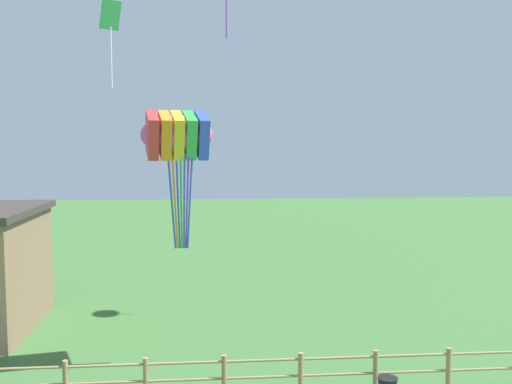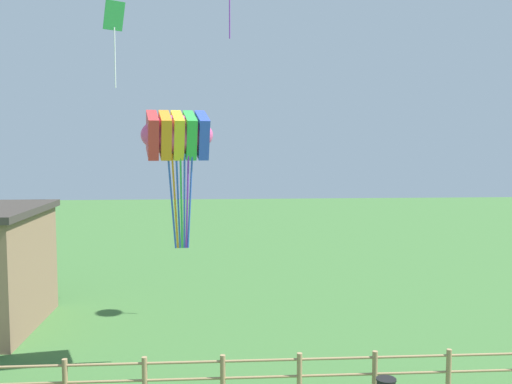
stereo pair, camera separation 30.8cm
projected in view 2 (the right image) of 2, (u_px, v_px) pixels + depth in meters
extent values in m
cylinder|color=#9E7F56|center=(65.00, 381.00, 14.39)|extent=(0.14, 0.14, 1.12)
cylinder|color=#9E7F56|center=(145.00, 378.00, 14.52)|extent=(0.14, 0.14, 1.12)
cylinder|color=#9E7F56|center=(223.00, 376.00, 14.66)|extent=(0.14, 0.14, 1.12)
cylinder|color=#9E7F56|center=(299.00, 374.00, 14.80)|extent=(0.14, 0.14, 1.12)
cylinder|color=#9E7F56|center=(375.00, 372.00, 14.93)|extent=(0.14, 0.14, 1.12)
cylinder|color=#9E7F56|center=(449.00, 370.00, 15.07)|extent=(0.14, 0.14, 1.12)
cylinder|color=#9E7F56|center=(261.00, 360.00, 14.70)|extent=(17.92, 0.07, 0.07)
cylinder|color=#9E7F56|center=(261.00, 377.00, 14.73)|extent=(17.92, 0.07, 0.07)
cylinder|color=black|center=(386.00, 379.00, 13.98)|extent=(0.50, 0.50, 0.04)
ellipsoid|color=#E54C8C|center=(177.00, 135.00, 16.29)|extent=(2.28, 1.76, 1.43)
cube|color=red|center=(152.00, 135.00, 16.12)|extent=(0.54, 1.48, 1.45)
cube|color=orange|center=(165.00, 135.00, 16.21)|extent=(0.54, 1.48, 1.45)
cube|color=yellow|center=(177.00, 135.00, 16.29)|extent=(0.54, 1.48, 1.45)
cube|color=green|center=(189.00, 135.00, 16.38)|extent=(0.54, 1.48, 1.45)
cube|color=blue|center=(202.00, 135.00, 16.46)|extent=(0.54, 1.48, 1.45)
cylinder|color=blue|center=(172.00, 202.00, 16.26)|extent=(0.24, 0.42, 2.75)
cylinder|color=orange|center=(175.00, 202.00, 16.26)|extent=(0.18, 0.44, 2.75)
cylinder|color=blue|center=(178.00, 202.00, 16.27)|extent=(0.12, 0.44, 2.75)
cylinder|color=green|center=(181.00, 202.00, 16.28)|extent=(0.05, 0.44, 2.75)
cylinder|color=blue|center=(184.00, 202.00, 16.29)|extent=(0.12, 0.44, 2.75)
cylinder|color=purple|center=(187.00, 202.00, 16.31)|extent=(0.18, 0.44, 2.75)
cylinder|color=blue|center=(190.00, 201.00, 16.33)|extent=(0.24, 0.42, 2.75)
cylinder|color=purple|center=(230.00, 17.00, 22.64)|extent=(0.05, 0.05, 1.70)
cube|color=green|center=(114.00, 16.00, 21.84)|extent=(0.86, 0.75, 1.05)
cylinder|color=white|center=(115.00, 58.00, 21.98)|extent=(0.05, 0.05, 2.30)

